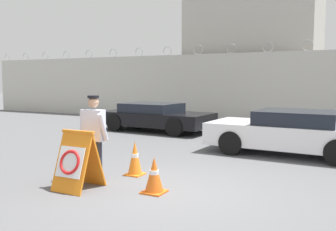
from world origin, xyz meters
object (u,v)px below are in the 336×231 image
object	(u,v)px
parked_car_rear_sedan	(291,132)
traffic_cone_mid	(154,175)
barricade_sign	(77,160)
traffic_cone_near	(135,158)
security_guard	(94,134)
parked_car_front_coupe	(155,116)

from	to	relation	value
parked_car_rear_sedan	traffic_cone_mid	bearing A→B (deg)	74.18
barricade_sign	traffic_cone_near	bearing A→B (deg)	73.54
barricade_sign	security_guard	size ratio (longest dim) A/B	0.64
traffic_cone_near	parked_car_rear_sedan	bearing A→B (deg)	56.39
parked_car_rear_sedan	security_guard	bearing A→B (deg)	58.87
parked_car_front_coupe	security_guard	bearing A→B (deg)	-66.38
security_guard	parked_car_front_coupe	size ratio (longest dim) A/B	0.38
barricade_sign	parked_car_front_coupe	bearing A→B (deg)	108.52
security_guard	traffic_cone_near	world-z (taller)	security_guard
parked_car_front_coupe	traffic_cone_near	bearing A→B (deg)	-60.38
traffic_cone_near	barricade_sign	bearing A→B (deg)	-106.22
barricade_sign	parked_car_rear_sedan	distance (m)	5.96
parked_car_front_coupe	barricade_sign	bearing A→B (deg)	-67.27
traffic_cone_near	traffic_cone_mid	xyz separation A→B (m)	(0.97, -0.90, -0.04)
barricade_sign	parked_car_rear_sedan	size ratio (longest dim) A/B	0.25
barricade_sign	parked_car_rear_sedan	xyz separation A→B (m)	(2.94, 5.18, 0.07)
parked_car_front_coupe	parked_car_rear_sedan	xyz separation A→B (m)	(5.48, -2.30, 0.04)
security_guard	parked_car_front_coupe	bearing A→B (deg)	101.07
barricade_sign	security_guard	xyz separation A→B (m)	(-0.10, 0.63, 0.40)
parked_car_front_coupe	parked_car_rear_sedan	size ratio (longest dim) A/B	1.04
traffic_cone_near	security_guard	bearing A→B (deg)	-123.97
parked_car_rear_sedan	parked_car_front_coupe	bearing A→B (deg)	-20.20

